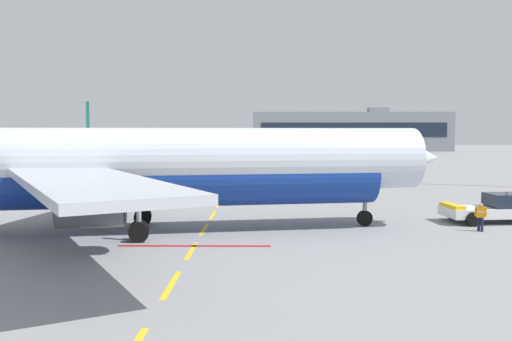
{
  "coord_description": "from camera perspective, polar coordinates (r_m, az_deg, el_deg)",
  "views": [
    {
      "loc": [
        21.57,
        -6.32,
        5.99
      ],
      "look_at": [
        21.14,
        30.13,
        3.39
      ],
      "focal_mm": 38.54,
      "sensor_mm": 36.0,
      "label": 1
    }
  ],
  "objects": [
    {
      "name": "airliner_far_center",
      "position": [
        114.78,
        -16.47,
        2.96
      ],
      "size": [
        33.5,
        35.02,
        12.65
      ],
      "color": "silver",
      "rests_on": "ground"
    },
    {
      "name": "apron_paint_markings",
      "position": [
        45.22,
        -3.87,
        -3.54
      ],
      "size": [
        8.0,
        96.45,
        0.01
      ],
      "color": "yellow",
      "rests_on": "ground"
    },
    {
      "name": "pushback_tug",
      "position": [
        39.53,
        23.47,
        -3.65
      ],
      "size": [
        6.25,
        3.66,
        2.08
      ],
      "color": "silver",
      "rests_on": "ground"
    },
    {
      "name": "ground_crew_worker",
      "position": [
        35.62,
        22.29,
        -4.32
      ],
      "size": [
        0.63,
        0.37,
        1.7
      ],
      "color": "#191E38",
      "rests_on": "ground"
    },
    {
      "name": "airliner_foreground",
      "position": [
        32.94,
        -9.48,
        0.48
      ],
      "size": [
        34.72,
        34.1,
        12.2
      ],
      "color": "silver",
      "rests_on": "ground"
    },
    {
      "name": "ground",
      "position": [
        50.21,
        22.23,
        -3.08
      ],
      "size": [
        400.0,
        400.0,
        0.0
      ],
      "primitive_type": "plane",
      "color": "gray"
    },
    {
      "name": "terminal_satellite",
      "position": [
        175.1,
        9.65,
        4.0
      ],
      "size": [
        60.02,
        18.32,
        13.4
      ],
      "color": "gray",
      "rests_on": "ground"
    }
  ]
}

